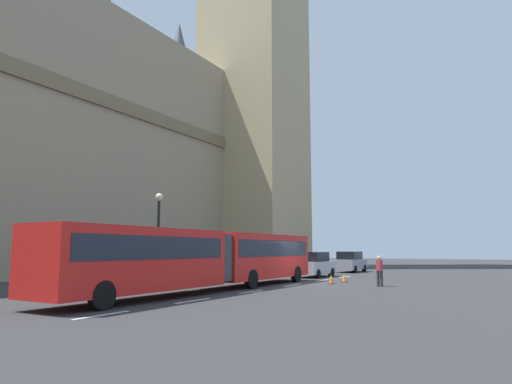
% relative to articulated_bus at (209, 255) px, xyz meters
% --- Properties ---
extents(ground_plane, '(160.00, 160.00, 0.00)m').
position_rel_articulated_bus_xyz_m(ground_plane, '(6.69, -1.99, -1.75)').
color(ground_plane, '#333335').
extents(lane_centre_marking, '(25.20, 0.16, 0.01)m').
position_rel_articulated_bus_xyz_m(lane_centre_marking, '(3.11, -1.99, -1.74)').
color(lane_centre_marking, silver).
rests_on(lane_centre_marking, ground_plane).
extents(articulated_bus, '(18.89, 2.54, 2.90)m').
position_rel_articulated_bus_xyz_m(articulated_bus, '(0.00, 0.00, 0.00)').
color(articulated_bus, red).
rests_on(articulated_bus, ground_plane).
extents(sedan_lead, '(4.40, 1.86, 1.85)m').
position_rel_articulated_bus_xyz_m(sedan_lead, '(13.33, -0.04, -0.83)').
color(sedan_lead, '#B7B7BC').
rests_on(sedan_lead, ground_plane).
extents(sedan_trailing, '(4.40, 1.86, 1.85)m').
position_rel_articulated_bus_xyz_m(sedan_trailing, '(21.88, -0.04, -0.83)').
color(sedan_trailing, gray).
rests_on(sedan_trailing, ground_plane).
extents(traffic_cone_west, '(0.36, 0.36, 0.58)m').
position_rel_articulated_bus_xyz_m(traffic_cone_west, '(7.47, -3.57, -1.46)').
color(traffic_cone_west, black).
rests_on(traffic_cone_west, ground_plane).
extents(traffic_cone_middle, '(0.36, 0.36, 0.58)m').
position_rel_articulated_bus_xyz_m(traffic_cone_middle, '(9.30, -3.76, -1.46)').
color(traffic_cone_middle, black).
rests_on(traffic_cone_middle, ground_plane).
extents(traffic_cone_east, '(0.36, 0.36, 0.58)m').
position_rel_articulated_bus_xyz_m(traffic_cone_east, '(15.54, -4.19, -1.46)').
color(traffic_cone_east, black).
rests_on(traffic_cone_east, ground_plane).
extents(street_lamp, '(0.44, 0.44, 5.27)m').
position_rel_articulated_bus_xyz_m(street_lamp, '(1.28, 4.51, 1.31)').
color(street_lamp, black).
rests_on(street_lamp, ground_plane).
extents(pedestrian_near_cones, '(0.43, 0.36, 1.69)m').
position_rel_articulated_bus_xyz_m(pedestrian_near_cones, '(7.01, -6.58, -0.83)').
color(pedestrian_near_cones, '#333333').
rests_on(pedestrian_near_cones, ground_plane).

